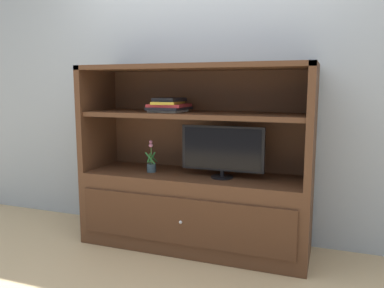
% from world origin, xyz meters
% --- Properties ---
extents(ground_plane, '(8.00, 8.00, 0.00)m').
position_xyz_m(ground_plane, '(0.00, 0.00, 0.00)').
color(ground_plane, tan).
extents(painted_rear_wall, '(6.00, 0.10, 2.80)m').
position_xyz_m(painted_rear_wall, '(0.00, 0.75, 1.40)').
color(painted_rear_wall, '#9EA8B2').
rests_on(painted_rear_wall, ground_plane).
extents(media_console, '(1.81, 0.58, 1.45)m').
position_xyz_m(media_console, '(0.00, 0.41, 0.46)').
color(media_console, '#4C2D1C').
rests_on(media_console, ground_plane).
extents(tv_monitor, '(0.64, 0.17, 0.40)m').
position_xyz_m(tv_monitor, '(0.24, 0.36, 0.81)').
color(tv_monitor, black).
rests_on(tv_monitor, media_console).
extents(potted_plant, '(0.10, 0.12, 0.26)m').
position_xyz_m(potted_plant, '(-0.35, 0.36, 0.66)').
color(potted_plant, '#384C56').
rests_on(potted_plant, media_console).
extents(magazine_stack, '(0.28, 0.35, 0.11)m').
position_xyz_m(magazine_stack, '(-0.21, 0.40, 1.14)').
color(magazine_stack, silver).
rests_on(magazine_stack, media_console).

